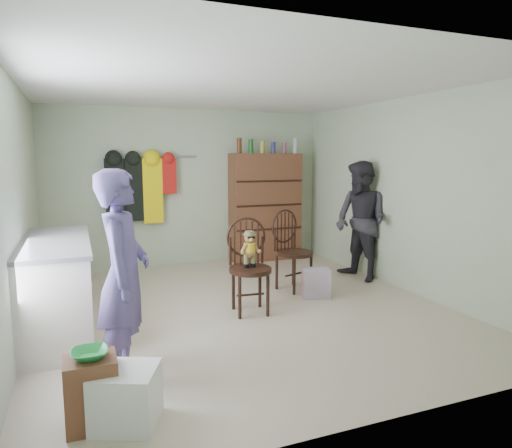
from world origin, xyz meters
name	(u,v)px	position (x,y,z in m)	size (l,w,h in m)	color
ground_plane	(242,308)	(0.00, 0.00, 0.00)	(5.00, 5.00, 0.00)	beige
room_walls	(227,171)	(0.00, 0.53, 1.58)	(5.00, 5.00, 5.00)	beige
counter	(57,286)	(-1.95, 0.00, 0.47)	(0.64, 1.86, 0.94)	silver
stool	(92,392)	(-1.70, -1.84, 0.23)	(0.33, 0.28, 0.47)	brown
bowl	(89,354)	(-1.70, -1.84, 0.49)	(0.23, 0.23, 0.06)	green
plastic_tub	(126,397)	(-1.49, -1.90, 0.19)	(0.40, 0.38, 0.38)	white
chair_front	(249,259)	(0.04, -0.12, 0.61)	(0.52, 0.52, 1.07)	black
chair_far	(291,247)	(0.87, 0.52, 0.57)	(0.60, 0.60, 1.06)	black
striped_bag	(316,283)	(1.01, 0.07, 0.18)	(0.34, 0.26, 0.36)	#E5727F
person_left	(124,275)	(-1.42, -1.22, 0.83)	(0.60, 0.40, 1.66)	#5A4C8B
person_right	(361,221)	(2.00, 0.59, 0.85)	(0.82, 0.64, 1.69)	#2D2B33
dresser	(265,207)	(1.25, 2.30, 0.91)	(1.20, 0.39, 2.05)	brown
coat_rack	(139,189)	(-0.83, 2.38, 1.25)	(1.42, 0.12, 1.09)	#99999E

